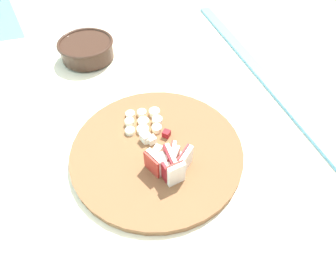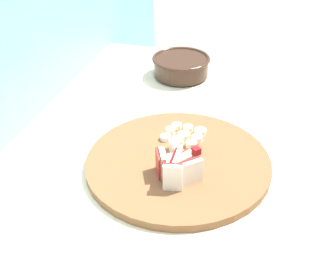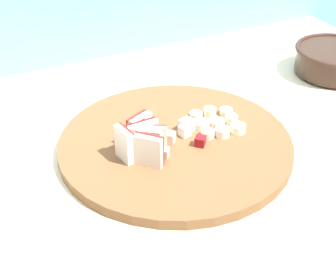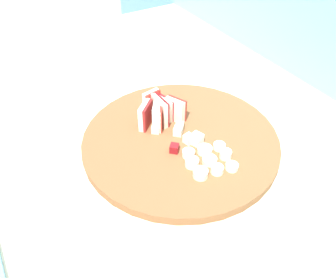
# 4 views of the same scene
# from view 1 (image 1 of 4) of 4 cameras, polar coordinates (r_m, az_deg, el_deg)

# --- Properties ---
(ground) EXTENTS (10.00, 10.00, 0.00)m
(ground) POSITION_cam_1_polar(r_m,az_deg,el_deg) (1.48, -0.73, -25.39)
(ground) COLOR gray
(tiled_countertop) EXTENTS (1.34, 0.81, 0.91)m
(tiled_countertop) POSITION_cam_1_polar(r_m,az_deg,el_deg) (1.05, -0.95, -19.11)
(tiled_countertop) COLOR beige
(tiled_countertop) RESTS_ON ground
(tile_backsplash) EXTENTS (2.40, 0.04, 1.33)m
(tile_backsplash) POSITION_cam_1_polar(r_m,az_deg,el_deg) (0.91, -29.66, -19.51)
(tile_backsplash) COLOR #6BADC6
(tile_backsplash) RESTS_ON ground
(cutting_board) EXTENTS (0.40, 0.40, 0.02)m
(cutting_board) POSITION_cam_1_polar(r_m,az_deg,el_deg) (0.67, -1.94, -2.32)
(cutting_board) COLOR brown
(cutting_board) RESTS_ON tiled_countertop
(apple_wedge_fan) EXTENTS (0.08, 0.11, 0.06)m
(apple_wedge_fan) POSITION_cam_1_polar(r_m,az_deg,el_deg) (0.60, 0.41, -4.94)
(apple_wedge_fan) COLOR #B22D23
(apple_wedge_fan) RESTS_ON cutting_board
(apple_dice_pile) EXTENTS (0.10, 0.08, 0.02)m
(apple_dice_pile) POSITION_cam_1_polar(r_m,az_deg,el_deg) (0.66, -2.59, -0.82)
(apple_dice_pile) COLOR beige
(apple_dice_pile) RESTS_ON cutting_board
(banana_slice_rows) EXTENTS (0.09, 0.10, 0.02)m
(banana_slice_rows) POSITION_cam_1_polar(r_m,az_deg,el_deg) (0.71, -4.79, 3.61)
(banana_slice_rows) COLOR #F4EAC6
(banana_slice_rows) RESTS_ON cutting_board
(ceramic_bowl) EXTENTS (0.17, 0.17, 0.06)m
(ceramic_bowl) POSITION_cam_1_polar(r_m,az_deg,el_deg) (0.98, -16.12, 17.08)
(ceramic_bowl) COLOR #382319
(ceramic_bowl) RESTS_ON tiled_countertop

